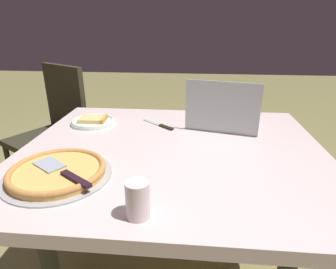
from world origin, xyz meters
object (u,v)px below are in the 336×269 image
laptop (223,118)px  chair_near (55,127)px  table_knife (161,125)px  pizza_tray (58,172)px  dining_table (172,162)px  drink_cup (138,199)px  pizza_plate (93,121)px

laptop → chair_near: laptop is taller
laptop → table_knife: 0.32m
pizza_tray → chair_near: (0.48, -0.93, -0.19)m
dining_table → drink_cup: bearing=82.7°
dining_table → pizza_tray: pizza_tray is taller
table_knife → drink_cup: size_ratio=1.63×
drink_cup → pizza_plate: bearing=-62.6°
pizza_plate → pizza_tray: same height
laptop → pizza_tray: laptop is taller
dining_table → pizza_tray: bearing=35.6°
laptop → pizza_tray: (0.61, 0.54, -0.04)m
laptop → drink_cup: laptop is taller
pizza_plate → drink_cup: drink_cup is taller
dining_table → pizza_tray: 0.47m
dining_table → pizza_tray: (0.38, 0.27, 0.08)m
dining_table → chair_near: (0.86, -0.66, -0.11)m
table_knife → chair_near: size_ratio=0.19×
dining_table → table_knife: size_ratio=7.22×
pizza_tray → table_knife: (-0.30, -0.54, -0.01)m
laptop → chair_near: size_ratio=0.42×
pizza_plate → pizza_tray: 0.55m
laptop → chair_near: bearing=-19.7°
pizza_tray → chair_near: size_ratio=0.40×
table_knife → chair_near: (0.78, -0.39, -0.18)m
pizza_tray → table_knife: size_ratio=2.09×
laptop → drink_cup: 0.78m
dining_table → table_knife: 0.29m
pizza_plate → chair_near: 0.60m
dining_table → chair_near: chair_near is taller
pizza_tray → drink_cup: bearing=149.3°
laptop → table_knife: (0.31, -0.00, -0.05)m
laptop → drink_cup: size_ratio=3.58×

